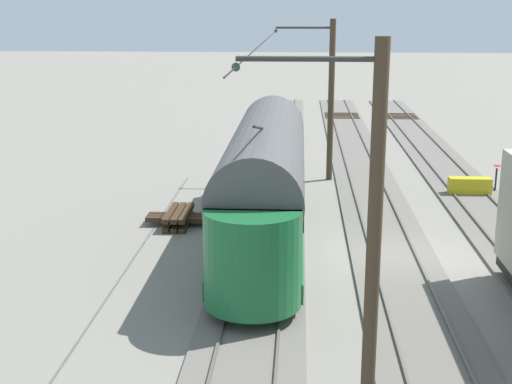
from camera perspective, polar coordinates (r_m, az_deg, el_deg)
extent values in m
plane|color=gray|center=(23.80, 10.96, -5.14)|extent=(220.00, 220.00, 0.00)
cube|color=#59544C|center=(24.48, 19.31, -4.81)|extent=(0.07, 80.00, 0.08)
cube|color=#382819|center=(55.28, 11.31, 6.20)|extent=(2.50, 0.24, 0.08)
cube|color=#382819|center=(54.65, 11.40, 6.10)|extent=(2.50, 0.24, 0.08)
cube|color=#382819|center=(54.01, 11.49, 6.00)|extent=(2.50, 0.24, 0.08)
cube|color=#382819|center=(53.37, 11.58, 5.89)|extent=(2.50, 0.24, 0.08)
cube|color=#382819|center=(52.74, 11.68, 5.79)|extent=(2.50, 0.24, 0.08)
cube|color=#666059|center=(23.79, 10.96, -5.02)|extent=(2.80, 80.00, 0.10)
cube|color=#59544C|center=(23.67, 9.25, -4.81)|extent=(0.07, 80.00, 0.08)
cube|color=#59544C|center=(23.86, 12.69, -4.83)|extent=(0.07, 80.00, 0.08)
cube|color=#382819|center=(54.87, 6.85, 6.32)|extent=(2.50, 0.24, 0.08)
cube|color=#382819|center=(54.23, 6.89, 6.22)|extent=(2.50, 0.24, 0.08)
cube|color=#382819|center=(53.59, 6.93, 6.12)|extent=(2.50, 0.24, 0.08)
cube|color=#382819|center=(52.95, 6.96, 6.01)|extent=(2.50, 0.24, 0.08)
cube|color=#382819|center=(52.31, 7.00, 5.91)|extent=(2.50, 0.24, 0.08)
cube|color=#666059|center=(23.61, 0.56, -4.90)|extent=(2.80, 80.00, 0.10)
cube|color=#59544C|center=(23.63, -1.18, -4.66)|extent=(0.07, 80.00, 0.08)
cube|color=#59544C|center=(23.56, 2.31, -4.72)|extent=(0.07, 80.00, 0.08)
cube|color=#382819|center=(54.80, 2.35, 6.40)|extent=(2.50, 0.24, 0.08)
cube|color=#382819|center=(54.15, 2.33, 6.30)|extent=(2.50, 0.24, 0.08)
cube|color=#382819|center=(53.51, 2.31, 6.20)|extent=(2.50, 0.24, 0.08)
cube|color=#382819|center=(52.87, 2.30, 6.10)|extent=(2.50, 0.24, 0.08)
cube|color=#382819|center=(52.23, 2.28, 5.99)|extent=(2.50, 0.24, 0.08)
cube|color=#196033|center=(24.87, 0.75, -2.29)|extent=(2.65, 13.29, 0.55)
cube|color=#196033|center=(24.66, 0.76, -0.62)|extent=(2.55, 13.29, 0.95)
cube|color=#B7C699|center=(24.42, 0.77, 1.64)|extent=(2.55, 13.29, 1.05)
cylinder|color=#4C4C4C|center=(24.30, 0.77, 2.85)|extent=(2.65, 13.02, 2.65)
cylinder|color=#196033|center=(31.01, 1.37, 3.03)|extent=(2.55, 2.55, 2.55)
cylinder|color=#196033|center=(18.30, -0.27, -5.29)|extent=(2.55, 2.55, 2.55)
cube|color=black|center=(31.94, 1.46, 5.21)|extent=(1.63, 0.08, 0.36)
cube|color=black|center=(32.03, 1.46, 4.67)|extent=(1.73, 0.06, 0.80)
cube|color=black|center=(24.39, 3.81, 1.60)|extent=(0.04, 11.16, 0.80)
cube|color=black|center=(24.51, -2.26, 1.68)|extent=(0.04, 11.16, 0.80)
cylinder|color=silver|center=(32.30, 1.45, 3.04)|extent=(0.24, 0.06, 0.24)
cube|color=gray|center=(32.44, 1.44, 1.42)|extent=(1.94, 0.12, 0.20)
cylinder|color=black|center=(20.01, 0.21, 5.21)|extent=(0.07, 4.14, 0.79)
cylinder|color=black|center=(28.98, 2.59, -0.14)|extent=(0.10, 0.76, 0.76)
cylinder|color=black|center=(29.03, -0.24, -0.10)|extent=(0.10, 0.76, 0.76)
cylinder|color=black|center=(20.87, 2.15, -6.10)|extent=(0.10, 0.76, 0.76)
cylinder|color=black|center=(20.95, -1.80, -6.01)|extent=(0.10, 0.76, 0.76)
cylinder|color=#423323|center=(33.23, 6.06, 7.27)|extent=(0.28, 0.28, 7.46)
cylinder|color=#2D2D2D|center=(32.94, 3.91, 13.07)|extent=(2.59, 0.10, 0.10)
sphere|color=#334733|center=(32.97, 1.60, 12.84)|extent=(0.16, 0.16, 0.16)
cylinder|color=#423323|center=(13.49, 9.49, -3.76)|extent=(0.28, 0.28, 7.46)
cylinder|color=#2D2D2D|center=(12.77, 4.24, 10.64)|extent=(2.59, 0.10, 0.10)
sphere|color=#334733|center=(12.83, -1.64, 10.02)|extent=(0.16, 0.16, 0.16)
cylinder|color=black|center=(22.89, 0.69, 12.05)|extent=(0.03, 24.19, 0.03)
cylinder|color=black|center=(32.94, 3.91, 13.07)|extent=(2.59, 0.02, 0.02)
cylinder|color=black|center=(32.95, 18.75, 0.88)|extent=(0.08, 0.08, 1.10)
cylinder|color=red|center=(32.81, 18.85, 2.02)|extent=(0.30, 0.30, 0.03)
cylinder|color=#262626|center=(32.95, 18.42, 0.55)|extent=(0.33, 0.04, 0.54)
cube|color=#382819|center=(26.86, -5.60, -2.44)|extent=(0.24, 2.40, 0.18)
cube|color=#382819|center=(26.91, -6.23, -2.42)|extent=(0.24, 2.40, 0.18)
cube|color=#382819|center=(26.96, -6.86, -2.41)|extent=(0.24, 2.40, 0.18)
cube|color=#382819|center=(27.14, -6.14, -1.87)|extent=(2.40, 0.24, 0.18)
cube|color=#382819|center=(26.86, -6.24, -2.05)|extent=(2.40, 0.24, 0.18)
cube|color=#382819|center=(26.58, -6.35, -2.24)|extent=(2.40, 0.24, 0.18)
cube|color=#382819|center=(26.76, -5.62, -1.70)|extent=(0.24, 2.40, 0.18)
cube|color=#382819|center=(26.81, -6.25, -1.69)|extent=(0.24, 2.40, 0.18)
cube|color=#382819|center=(26.86, -6.88, -1.67)|extent=(0.24, 2.40, 0.18)
cube|color=#B2A519|center=(32.11, 16.82, 0.41)|extent=(1.80, 0.60, 0.80)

